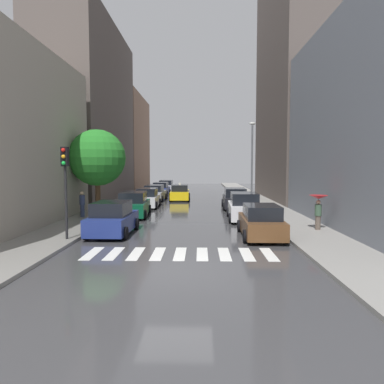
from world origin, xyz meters
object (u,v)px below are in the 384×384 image
object	(u,v)px
parked_car_left_third	(147,198)
parked_car_right_third	(235,199)
taxi_midroad	(180,193)
pedestrian_near_tree	(318,205)
parked_car_left_fourth	(155,193)
parked_car_right_nearest	(261,222)
parked_car_left_nearest	(113,219)
lamp_post_right	(252,157)
pedestrian_foreground	(82,203)
traffic_light_left_corner	(65,172)
parked_car_right_second	(244,207)
parked_car_left_fifth	(161,189)
parked_car_left_sixth	(166,186)
street_tree_left	(97,158)
parked_car_left_second	(134,205)

from	to	relation	value
parked_car_left_third	parked_car_right_third	distance (m)	7.47
taxi_midroad	pedestrian_near_tree	world-z (taller)	pedestrian_near_tree
parked_car_left_fourth	parked_car_right_nearest	size ratio (longest dim) A/B	1.00
parked_car_left_nearest	lamp_post_right	world-z (taller)	lamp_post_right
pedestrian_foreground	taxi_midroad	bearing A→B (deg)	81.85
parked_car_right_third	traffic_light_left_corner	world-z (taller)	traffic_light_left_corner
parked_car_right_second	parked_car_right_third	bearing A→B (deg)	1.63
parked_car_left_fourth	parked_car_left_fifth	distance (m)	6.74
parked_car_left_fifth	parked_car_right_third	world-z (taller)	parked_car_right_third
parked_car_left_fifth	parked_car_left_nearest	bearing A→B (deg)	-177.64
parked_car_left_third	parked_car_right_third	world-z (taller)	parked_car_right_third
parked_car_right_nearest	lamp_post_right	xyz separation A→B (m)	(1.68, 15.14, 3.60)
parked_car_right_third	lamp_post_right	world-z (taller)	lamp_post_right
parked_car_left_fifth	parked_car_right_nearest	world-z (taller)	parked_car_right_nearest
parked_car_left_third	parked_car_left_fourth	world-z (taller)	parked_car_left_third
parked_car_left_sixth	parked_car_right_nearest	bearing A→B (deg)	-165.63
parked_car_left_fourth	parked_car_left_sixth	size ratio (longest dim) A/B	0.93
parked_car_left_fourth	street_tree_left	distance (m)	12.06
parked_car_left_fourth	pedestrian_near_tree	distance (m)	20.44
parked_car_left_sixth	street_tree_left	world-z (taller)	street_tree_left
parked_car_left_second	parked_car_left_sixth	bearing A→B (deg)	-2.66
taxi_midroad	parked_car_right_second	bearing A→B (deg)	-161.02
parked_car_left_nearest	pedestrian_foreground	world-z (taller)	pedestrian_foreground
street_tree_left	traffic_light_left_corner	world-z (taller)	street_tree_left
parked_car_left_fifth	taxi_midroad	world-z (taller)	taxi_midroad
parked_car_right_second	pedestrian_foreground	xyz separation A→B (m)	(-10.82, 0.21, 0.21)
taxi_midroad	street_tree_left	xyz separation A→B (m)	(-5.15, -11.90, 3.37)
parked_car_left_second	parked_car_left_third	world-z (taller)	parked_car_left_second
street_tree_left	parked_car_left_fourth	bearing A→B (deg)	77.09
parked_car_left_nearest	parked_car_right_third	world-z (taller)	parked_car_left_nearest
parked_car_left_sixth	parked_car_right_second	distance (m)	26.98
pedestrian_foreground	traffic_light_left_corner	world-z (taller)	traffic_light_left_corner
parked_car_left_fifth	pedestrian_foreground	xyz separation A→B (m)	(-3.19, -19.40, 0.30)
parked_car_right_nearest	pedestrian_near_tree	size ratio (longest dim) A/B	2.35
taxi_midroad	parked_car_left_fourth	bearing A→B (deg)	102.04
taxi_midroad	pedestrian_near_tree	distance (m)	19.73
parked_car_left_sixth	taxi_midroad	bearing A→B (deg)	-167.61
street_tree_left	parked_car_right_nearest	bearing A→B (deg)	-35.45
parked_car_left_fifth	lamp_post_right	distance (m)	14.40
parked_car_right_third	lamp_post_right	size ratio (longest dim) A/B	0.62
parked_car_left_fifth	traffic_light_left_corner	world-z (taller)	traffic_light_left_corner
parked_car_left_fifth	parked_car_right_second	world-z (taller)	parked_car_right_second
pedestrian_foreground	parked_car_left_fourth	bearing A→B (deg)	91.10
parked_car_left_fifth	traffic_light_left_corner	xyz separation A→B (m)	(-1.53, -26.70, 2.54)
parked_car_right_third	parked_car_right_second	bearing A→B (deg)	-178.95
parked_car_right_third	pedestrian_near_tree	distance (m)	11.29
parked_car_right_second	traffic_light_left_corner	world-z (taller)	traffic_light_left_corner
pedestrian_foreground	traffic_light_left_corner	distance (m)	7.81
parked_car_left_third	parked_car_left_fourth	size ratio (longest dim) A/B	1.00
parked_car_right_third	pedestrian_near_tree	size ratio (longest dim) A/B	2.46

